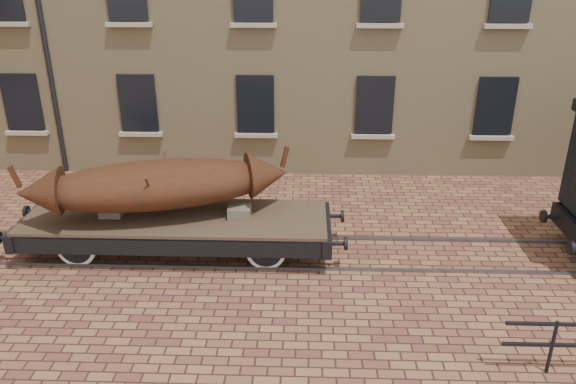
{
  "coord_description": "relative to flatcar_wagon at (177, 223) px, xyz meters",
  "views": [
    {
      "loc": [
        -0.99,
        -11.22,
        6.35
      ],
      "look_at": [
        -1.39,
        0.5,
        1.3
      ],
      "focal_mm": 35.0,
      "sensor_mm": 36.0,
      "label": 1
    }
  ],
  "objects": [
    {
      "name": "iron_boat",
      "position": [
        -0.34,
        0.0,
        0.94
      ],
      "size": [
        5.84,
        2.82,
        1.44
      ],
      "color": "#4A200F",
      "rests_on": "flatcar_wagon"
    },
    {
      "name": "ground",
      "position": [
        3.88,
        0.0,
        -0.72
      ],
      "size": [
        90.0,
        90.0,
        0.0
      ],
      "primitive_type": "plane",
      "color": "brown"
    },
    {
      "name": "flatcar_wagon",
      "position": [
        0.0,
        0.0,
        0.0
      ],
      "size": [
        7.61,
        2.06,
        1.15
      ],
      "color": "brown",
      "rests_on": "ground"
    },
    {
      "name": "rail_track",
      "position": [
        3.88,
        0.0,
        -0.69
      ],
      "size": [
        30.0,
        1.52,
        0.06
      ],
      "color": "#59595E",
      "rests_on": "ground"
    }
  ]
}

